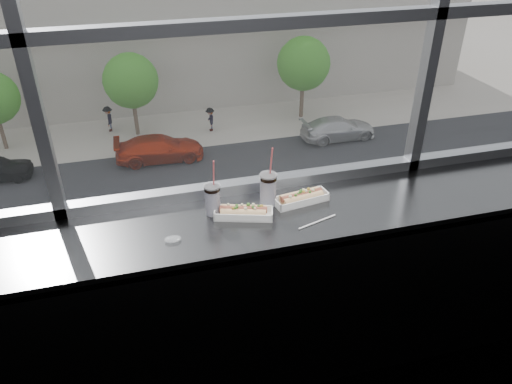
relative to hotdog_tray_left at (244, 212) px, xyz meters
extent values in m
plane|color=black|center=(0.10, 0.26, -0.58)|extent=(6.00, 0.00, 6.00)
cube|color=#525253|center=(0.10, -0.02, -0.06)|extent=(6.00, 0.55, 0.06)
cube|color=#525253|center=(0.10, -0.27, -0.58)|extent=(6.00, 0.04, 1.04)
cube|color=white|center=(0.00, 0.00, -0.03)|extent=(0.31, 0.18, 0.01)
cube|color=white|center=(0.00, 0.00, -0.01)|extent=(0.31, 0.18, 0.04)
cylinder|color=#E5B57B|center=(0.00, 0.00, 0.00)|extent=(0.23, 0.12, 0.05)
cylinder|color=brown|center=(0.00, 0.00, 0.02)|extent=(0.24, 0.11, 0.03)
cube|color=white|center=(0.33, 0.06, -0.03)|extent=(0.31, 0.14, 0.01)
cube|color=white|center=(0.33, 0.06, -0.01)|extent=(0.31, 0.14, 0.04)
cylinder|color=#E5B57B|center=(0.33, 0.06, 0.00)|extent=(0.23, 0.08, 0.05)
cylinder|color=brown|center=(0.33, 0.06, 0.02)|extent=(0.24, 0.07, 0.03)
cylinder|color=white|center=(-0.14, 0.08, 0.05)|extent=(0.08, 0.08, 0.16)
cylinder|color=black|center=(-0.14, 0.08, 0.12)|extent=(0.08, 0.08, 0.02)
cylinder|color=silver|center=(-0.14, 0.08, 0.13)|extent=(0.09, 0.09, 0.01)
cylinder|color=#DA4E51|center=(-0.13, 0.07, 0.20)|extent=(0.01, 0.04, 0.17)
cylinder|color=white|center=(0.16, 0.09, 0.06)|extent=(0.08, 0.08, 0.17)
cylinder|color=black|center=(0.16, 0.09, 0.13)|extent=(0.09, 0.09, 0.02)
cylinder|color=silver|center=(0.16, 0.09, 0.15)|extent=(0.09, 0.09, 0.01)
cylinder|color=#DA4E51|center=(0.17, 0.08, 0.22)|extent=(0.01, 0.05, 0.18)
cylinder|color=white|center=(0.35, -0.15, -0.03)|extent=(0.22, 0.08, 0.01)
ellipsoid|color=silver|center=(-0.38, -0.11, -0.02)|extent=(0.09, 0.06, 0.02)
plane|color=gray|center=(0.10, 43.76, -12.13)|extent=(120.00, 120.00, 0.00)
cube|color=black|center=(0.10, 20.26, -12.10)|extent=(80.00, 10.00, 0.06)
cube|color=gray|center=(0.10, 28.26, -12.11)|extent=(80.00, 6.00, 0.04)
cube|color=gray|center=(0.10, 38.26, -8.13)|extent=(50.00, 14.00, 8.00)
imported|color=#9E1700|center=(0.90, 24.26, -11.10)|extent=(2.57, 5.87, 1.94)
imported|color=#B3B3B3|center=(11.97, 24.26, -11.15)|extent=(2.43, 5.56, 1.83)
imported|color=#A60522|center=(-1.09, 16.26, -11.01)|extent=(3.09, 6.54, 2.12)
imported|color=#4E67A2|center=(15.36, 16.26, -11.05)|extent=(3.18, 6.36, 2.04)
imported|color=silver|center=(7.73, 16.26, -11.12)|extent=(3.04, 5.92, 1.89)
imported|color=#66605B|center=(4.48, 27.56, -11.15)|extent=(0.63, 0.84, 1.88)
imported|color=#66605B|center=(-1.85, 29.24, -11.09)|extent=(0.66, 0.89, 1.99)
cylinder|color=#47382B|center=(-8.01, 28.26, -10.98)|extent=(0.23, 0.23, 2.30)
cylinder|color=#47382B|center=(-0.16, 28.26, -10.87)|extent=(0.25, 0.25, 2.53)
sphere|color=#327E1E|center=(-0.16, 28.26, -8.55)|extent=(3.37, 3.37, 3.37)
cylinder|color=#47382B|center=(10.96, 28.26, -10.81)|extent=(0.26, 0.26, 2.64)
sphere|color=#327E1E|center=(10.96, 28.26, -8.38)|extent=(3.53, 3.53, 3.53)
camera|label=1|loc=(-0.49, -2.06, 1.41)|focal=35.00mm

